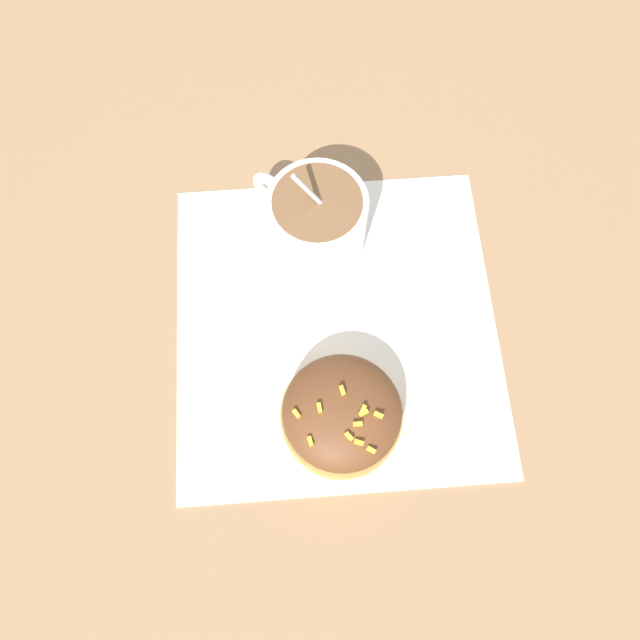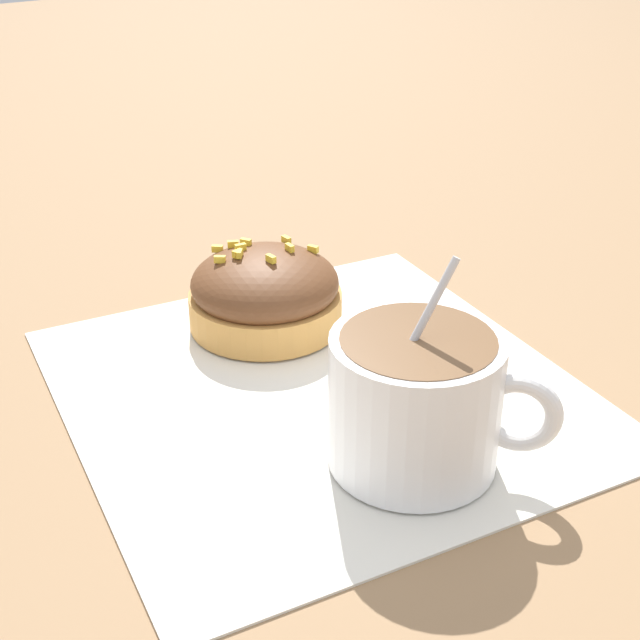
# 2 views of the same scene
# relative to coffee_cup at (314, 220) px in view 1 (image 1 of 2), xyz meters

# --- Properties ---
(ground_plane) EXTENTS (3.00, 3.00, 0.00)m
(ground_plane) POSITION_rel_coffee_cup_xyz_m (-0.08, -0.00, -0.04)
(ground_plane) COLOR #93704C
(paper_napkin) EXTENTS (0.32, 0.31, 0.00)m
(paper_napkin) POSITION_rel_coffee_cup_xyz_m (-0.08, -0.00, -0.04)
(paper_napkin) COLOR white
(paper_napkin) RESTS_ON ground_plane
(coffee_cup) EXTENTS (0.10, 0.09, 0.11)m
(coffee_cup) POSITION_rel_coffee_cup_xyz_m (0.00, 0.00, 0.00)
(coffee_cup) COLOR white
(coffee_cup) RESTS_ON paper_napkin
(frosted_pastry) EXTENTS (0.10, 0.10, 0.05)m
(frosted_pastry) POSITION_rel_coffee_cup_xyz_m (-0.17, 0.01, -0.02)
(frosted_pastry) COLOR #D19347
(frosted_pastry) RESTS_ON paper_napkin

